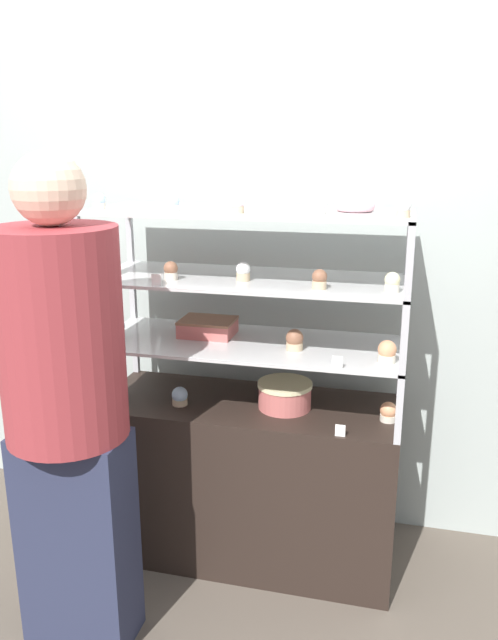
# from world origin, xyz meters

# --- Properties ---
(ground_plane) EXTENTS (20.00, 20.00, 0.00)m
(ground_plane) POSITION_xyz_m (0.00, 0.00, 0.00)
(ground_plane) COLOR brown
(back_wall) EXTENTS (8.00, 0.05, 2.60)m
(back_wall) POSITION_xyz_m (0.00, 0.38, 1.30)
(back_wall) COLOR #A8B2AD
(back_wall) RESTS_ON ground_plane
(display_base) EXTENTS (1.19, 0.47, 0.68)m
(display_base) POSITION_xyz_m (0.00, 0.00, 0.34)
(display_base) COLOR black
(display_base) RESTS_ON ground_plane
(display_riser_lower) EXTENTS (1.19, 0.47, 0.25)m
(display_riser_lower) POSITION_xyz_m (0.00, 0.00, 0.92)
(display_riser_lower) COLOR #B7B7BC
(display_riser_lower) RESTS_ON display_base
(display_riser_middle) EXTENTS (1.19, 0.47, 0.25)m
(display_riser_middle) POSITION_xyz_m (0.00, 0.00, 1.18)
(display_riser_middle) COLOR #B7B7BC
(display_riser_middle) RESTS_ON display_riser_lower
(display_riser_upper) EXTENTS (1.19, 0.47, 0.25)m
(display_riser_upper) POSITION_xyz_m (0.00, 0.00, 1.43)
(display_riser_upper) COLOR #B7B7BC
(display_riser_upper) RESTS_ON display_riser_middle
(layer_cake_centerpiece) EXTENTS (0.21, 0.21, 0.11)m
(layer_cake_centerpiece) POSITION_xyz_m (0.15, -0.02, 0.74)
(layer_cake_centerpiece) COLOR #C66660
(layer_cake_centerpiece) RESTS_ON display_base
(sheet_cake_frosted) EXTENTS (0.22, 0.17, 0.07)m
(sheet_cake_frosted) POSITION_xyz_m (-0.18, 0.05, 0.97)
(sheet_cake_frosted) COLOR #C66660
(sheet_cake_frosted) RESTS_ON display_riser_lower
(cupcake_0) EXTENTS (0.06, 0.06, 0.07)m
(cupcake_0) POSITION_xyz_m (-0.54, -0.10, 0.72)
(cupcake_0) COLOR white
(cupcake_0) RESTS_ON display_base
(cupcake_1) EXTENTS (0.06, 0.06, 0.07)m
(cupcake_1) POSITION_xyz_m (-0.26, -0.09, 0.72)
(cupcake_1) COLOR #CCB28C
(cupcake_1) RESTS_ON display_base
(cupcake_2) EXTENTS (0.06, 0.06, 0.07)m
(cupcake_2) POSITION_xyz_m (0.55, -0.04, 0.72)
(cupcake_2) COLOR beige
(cupcake_2) RESTS_ON display_base
(price_tag_0) EXTENTS (0.04, 0.00, 0.04)m
(price_tag_0) POSITION_xyz_m (0.39, -0.22, 0.71)
(price_tag_0) COLOR white
(price_tag_0) RESTS_ON display_base
(cupcake_3) EXTENTS (0.07, 0.07, 0.08)m
(cupcake_3) POSITION_xyz_m (-0.53, -0.07, 0.98)
(cupcake_3) COLOR white
(cupcake_3) RESTS_ON display_riser_lower
(cupcake_4) EXTENTS (0.07, 0.07, 0.08)m
(cupcake_4) POSITION_xyz_m (0.19, -0.05, 0.98)
(cupcake_4) COLOR #CCB28C
(cupcake_4) RESTS_ON display_riser_lower
(cupcake_5) EXTENTS (0.07, 0.07, 0.08)m
(cupcake_5) POSITION_xyz_m (0.53, -0.11, 0.98)
(cupcake_5) COLOR beige
(cupcake_5) RESTS_ON display_riser_lower
(price_tag_1) EXTENTS (0.04, 0.00, 0.04)m
(price_tag_1) POSITION_xyz_m (0.37, -0.22, 0.96)
(price_tag_1) COLOR white
(price_tag_1) RESTS_ON display_riser_lower
(cupcake_6) EXTENTS (0.05, 0.05, 0.07)m
(cupcake_6) POSITION_xyz_m (-0.53, -0.07, 1.23)
(cupcake_6) COLOR #CCB28C
(cupcake_6) RESTS_ON display_riser_middle
(cupcake_7) EXTENTS (0.05, 0.05, 0.07)m
(cupcake_7) POSITION_xyz_m (-0.28, -0.10, 1.23)
(cupcake_7) COLOR beige
(cupcake_7) RESTS_ON display_riser_middle
(cupcake_8) EXTENTS (0.05, 0.05, 0.07)m
(cupcake_8) POSITION_xyz_m (-0.01, -0.05, 1.23)
(cupcake_8) COLOR #CCB28C
(cupcake_8) RESTS_ON display_riser_middle
(cupcake_9) EXTENTS (0.05, 0.05, 0.07)m
(cupcake_9) POSITION_xyz_m (0.28, -0.12, 1.23)
(cupcake_9) COLOR #CCB28C
(cupcake_9) RESTS_ON display_riser_middle
(cupcake_10) EXTENTS (0.05, 0.05, 0.07)m
(cupcake_10) POSITION_xyz_m (0.53, -0.11, 1.23)
(cupcake_10) COLOR beige
(cupcake_10) RESTS_ON display_riser_middle
(price_tag_2) EXTENTS (0.04, 0.00, 0.04)m
(price_tag_2) POSITION_xyz_m (-0.29, -0.22, 1.22)
(price_tag_2) COLOR white
(price_tag_2) RESTS_ON display_riser_middle
(cupcake_11) EXTENTS (0.05, 0.05, 0.06)m
(cupcake_11) POSITION_xyz_m (-0.55, -0.10, 1.48)
(cupcake_11) COLOR beige
(cupcake_11) RESTS_ON display_riser_upper
(cupcake_12) EXTENTS (0.05, 0.05, 0.06)m
(cupcake_12) POSITION_xyz_m (-0.26, -0.11, 1.48)
(cupcake_12) COLOR white
(cupcake_12) RESTS_ON display_riser_upper
(cupcake_13) EXTENTS (0.05, 0.05, 0.06)m
(cupcake_13) POSITION_xyz_m (-0.01, -0.11, 1.48)
(cupcake_13) COLOR #CCB28C
(cupcake_13) RESTS_ON display_riser_upper
(cupcake_14) EXTENTS (0.05, 0.05, 0.06)m
(cupcake_14) POSITION_xyz_m (0.27, -0.10, 1.48)
(cupcake_14) COLOR white
(cupcake_14) RESTS_ON display_riser_upper
(cupcake_15) EXTENTS (0.05, 0.05, 0.06)m
(cupcake_15) POSITION_xyz_m (0.55, -0.11, 1.48)
(cupcake_15) COLOR #CCB28C
(cupcake_15) RESTS_ON display_riser_upper
(price_tag_3) EXTENTS (0.04, 0.00, 0.04)m
(price_tag_3) POSITION_xyz_m (0.18, -0.22, 1.47)
(price_tag_3) COLOR white
(price_tag_3) RESTS_ON display_riser_upper
(donut_glazed) EXTENTS (0.15, 0.15, 0.04)m
(donut_glazed) POSITION_xyz_m (0.38, 0.06, 1.47)
(donut_glazed) COLOR #EFB2BC
(donut_glazed) RESTS_ON display_riser_upper
(customer_figure) EXTENTS (0.39, 0.39, 1.67)m
(customer_figure) POSITION_xyz_m (-0.45, -0.60, 0.89)
(customer_figure) COLOR #282D47
(customer_figure) RESTS_ON ground_plane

